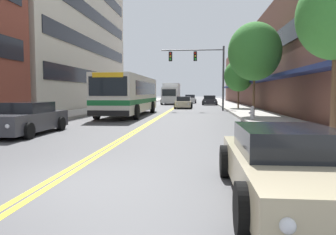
# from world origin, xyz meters

# --- Properties ---
(ground_plane) EXTENTS (240.00, 240.00, 0.00)m
(ground_plane) POSITION_xyz_m (0.00, 37.00, 0.00)
(ground_plane) COLOR #4C4C4F
(sidewalk_left) EXTENTS (3.25, 106.00, 0.18)m
(sidewalk_left) POSITION_xyz_m (-7.13, 37.00, 0.09)
(sidewalk_left) COLOR #B2ADA5
(sidewalk_left) RESTS_ON ground_plane
(sidewalk_right) EXTENTS (3.25, 106.00, 0.18)m
(sidewalk_right) POSITION_xyz_m (7.13, 37.00, 0.09)
(sidewalk_right) COLOR #B2ADA5
(sidewalk_right) RESTS_ON ground_plane
(centre_line) EXTENTS (0.34, 106.00, 0.01)m
(centre_line) POSITION_xyz_m (0.00, 37.00, 0.00)
(centre_line) COLOR yellow
(centre_line) RESTS_ON ground_plane
(storefront_row_right) EXTENTS (9.10, 68.00, 9.46)m
(storefront_row_right) POSITION_xyz_m (12.98, 37.00, 4.72)
(storefront_row_right) COLOR brown
(storefront_row_right) RESTS_ON ground_plane
(city_bus) EXTENTS (2.94, 12.09, 2.97)m
(city_bus) POSITION_xyz_m (-2.51, 19.33, 1.69)
(city_bus) COLOR silver
(city_bus) RESTS_ON ground_plane
(car_dark_grey_parked_left_near) EXTENTS (1.98, 4.78, 1.34)m
(car_dark_grey_parked_left_near) POSITION_xyz_m (-4.38, 7.39, 0.63)
(car_dark_grey_parked_left_near) COLOR #38383D
(car_dark_grey_parked_left_near) RESTS_ON ground_plane
(car_navy_parked_left_mid) EXTENTS (2.16, 4.58, 1.29)m
(car_navy_parked_left_mid) POSITION_xyz_m (-4.30, 33.49, 0.60)
(car_navy_parked_left_mid) COLOR #19234C
(car_navy_parked_left_mid) RESTS_ON ground_plane
(car_beige_parked_right_foreground) EXTENTS (1.97, 4.61, 1.17)m
(car_beige_parked_right_foreground) POSITION_xyz_m (4.27, -0.34, 0.56)
(car_beige_parked_right_foreground) COLOR #BCAD89
(car_beige_parked_right_foreground) RESTS_ON ground_plane
(car_charcoal_parked_right_mid) EXTENTS (2.16, 4.34, 1.38)m
(car_charcoal_parked_right_mid) POSITION_xyz_m (4.39, 42.46, 0.63)
(car_charcoal_parked_right_mid) COLOR #232328
(car_charcoal_parked_right_mid) RESTS_ON ground_plane
(car_champagne_moving_lead) EXTENTS (1.99, 4.58, 1.32)m
(car_champagne_moving_lead) POSITION_xyz_m (1.12, 31.46, 0.61)
(car_champagne_moving_lead) COLOR beige
(car_champagne_moving_lead) RESTS_ON ground_plane
(car_slate_blue_moving_second) EXTENTS (2.05, 4.18, 1.41)m
(car_slate_blue_moving_second) POSITION_xyz_m (0.94, 59.52, 0.65)
(car_slate_blue_moving_second) COLOR #475675
(car_slate_blue_moving_second) RESTS_ON ground_plane
(car_white_moving_third) EXTENTS (1.97, 4.74, 1.43)m
(car_white_moving_third) POSITION_xyz_m (1.41, 50.66, 0.66)
(car_white_moving_third) COLOR white
(car_white_moving_third) RESTS_ON ground_plane
(box_truck) EXTENTS (2.69, 7.62, 3.23)m
(box_truck) POSITION_xyz_m (-1.48, 45.64, 1.64)
(box_truck) COLOR white
(box_truck) RESTS_ON ground_plane
(traffic_signal_mast) EXTENTS (6.18, 0.38, 6.27)m
(traffic_signal_mast) POSITION_xyz_m (3.08, 26.76, 4.48)
(traffic_signal_mast) COLOR #47474C
(traffic_signal_mast) RESTS_ON ground_plane
(street_tree_right_mid) EXTENTS (3.64, 3.64, 6.40)m
(street_tree_right_mid) POSITION_xyz_m (6.64, 17.57, 4.57)
(street_tree_right_mid) COLOR brown
(street_tree_right_mid) RESTS_ON sidewalk_right
(street_tree_right_far) EXTENTS (3.00, 3.00, 5.00)m
(street_tree_right_far) POSITION_xyz_m (6.95, 29.06, 3.53)
(street_tree_right_far) COLOR brown
(street_tree_right_far) RESTS_ON sidewalk_right
(fire_hydrant) EXTENTS (0.32, 0.24, 0.80)m
(fire_hydrant) POSITION_xyz_m (5.95, 13.66, 0.58)
(fire_hydrant) COLOR #B7B7BC
(fire_hydrant) RESTS_ON sidewalk_right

